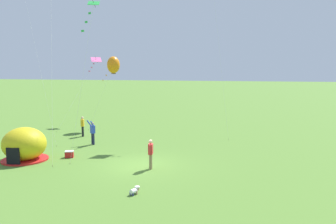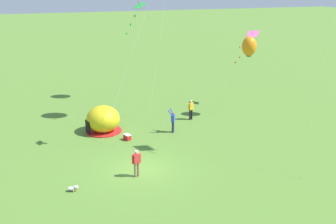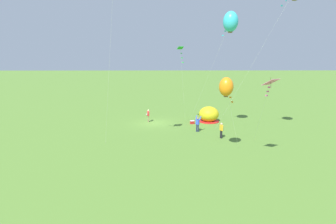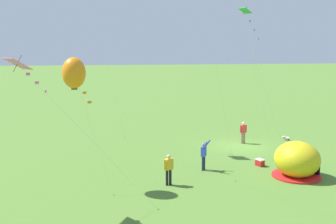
{
  "view_description": "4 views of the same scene",
  "coord_description": "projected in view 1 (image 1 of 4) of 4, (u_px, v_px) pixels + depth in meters",
  "views": [
    {
      "loc": [
        6.19,
        -17.98,
        5.67
      ],
      "look_at": [
        0.55,
        4.46,
        2.68
      ],
      "focal_mm": 35.0,
      "sensor_mm": 36.0,
      "label": 1
    },
    {
      "loc": [
        21.32,
        -6.67,
        11.03
      ],
      "look_at": [
        0.06,
        1.78,
        3.6
      ],
      "focal_mm": 42.0,
      "sensor_mm": 36.0,
      "label": 2
    },
    {
      "loc": [
        -1.53,
        34.17,
        8.56
      ],
      "look_at": [
        -1.87,
        1.82,
        1.87
      ],
      "focal_mm": 28.0,
      "sensor_mm": 36.0,
      "label": 3
    },
    {
      "loc": [
        -27.86,
        10.55,
        7.41
      ],
      "look_at": [
        -0.76,
        5.74,
        2.93
      ],
      "focal_mm": 42.0,
      "sensor_mm": 36.0,
      "label": 4
    }
  ],
  "objects": [
    {
      "name": "ground_plane",
      "position": [
        141.0,
        165.0,
        19.52
      ],
      "size": [
        300.0,
        300.0,
        0.0
      ],
      "primitive_type": "plane",
      "color": "#517A2D"
    },
    {
      "name": "popup_tent",
      "position": [
        24.0,
        145.0,
        20.54
      ],
      "size": [
        2.81,
        2.81,
        2.1
      ],
      "color": "gold",
      "rests_on": "ground"
    },
    {
      "name": "cooler_box",
      "position": [
        69.0,
        154.0,
        21.27
      ],
      "size": [
        0.63,
        0.53,
        0.44
      ],
      "color": "red",
      "rests_on": "ground"
    },
    {
      "name": "toddler_crawling",
      "position": [
        135.0,
        190.0,
        15.0
      ],
      "size": [
        0.39,
        0.55,
        0.32
      ],
      "color": "white",
      "rests_on": "ground"
    },
    {
      "name": "person_far_back",
      "position": [
        151.0,
        153.0,
        18.7
      ],
      "size": [
        0.29,
        0.59,
        1.72
      ],
      "color": "#8C7251",
      "rests_on": "ground"
    },
    {
      "name": "person_near_tent",
      "position": [
        83.0,
        125.0,
        27.89
      ],
      "size": [
        0.34,
        0.57,
        1.72
      ],
      "color": "black",
      "rests_on": "ground"
    },
    {
      "name": "person_arms_raised",
      "position": [
        93.0,
        132.0,
        24.85
      ],
      "size": [
        0.72,
        0.67,
        1.89
      ],
      "color": "#1E2347",
      "rests_on": "ground"
    },
    {
      "name": "kite_orange",
      "position": [
        113.0,
        65.0,
        31.72
      ],
      "size": [
        2.52,
        2.5,
        6.96
      ],
      "color": "silver",
      "rests_on": "ground"
    },
    {
      "name": "kite_pink",
      "position": [
        95.0,
        61.0,
        34.35
      ],
      "size": [
        1.82,
        6.75,
        7.12
      ],
      "color": "silver",
      "rests_on": "ground"
    },
    {
      "name": "kite_green",
      "position": [
        91.0,
        11.0,
        20.16
      ],
      "size": [
        1.35,
        2.37,
        10.03
      ],
      "color": "silver",
      "rests_on": "ground"
    }
  ]
}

